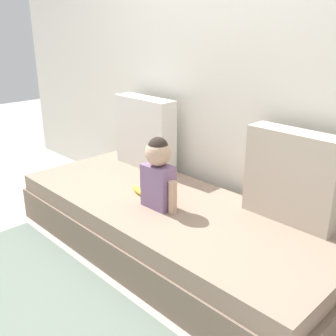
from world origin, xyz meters
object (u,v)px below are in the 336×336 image
at_px(couch, 169,228).
at_px(banana, 138,190).
at_px(toddler, 158,172).
at_px(throw_pillow_left, 145,133).
at_px(throw_pillow_right, 292,177).

xyz_separation_m(couch, banana, (-0.27, -0.03, 0.21)).
bearing_deg(couch, banana, -172.91).
height_order(couch, toddler, toddler).
xyz_separation_m(throw_pillow_left, banana, (0.39, -0.41, -0.27)).
bearing_deg(throw_pillow_left, banana, -46.39).
bearing_deg(couch, throw_pillow_right, 29.35).
bearing_deg(toddler, throw_pillow_right, 33.37).
xyz_separation_m(throw_pillow_right, toddler, (-0.68, -0.45, -0.03)).
bearing_deg(throw_pillow_left, couch, -29.35).
bearing_deg(throw_pillow_right, toddler, -146.63).
xyz_separation_m(throw_pillow_left, toddler, (0.64, -0.45, -0.05)).
bearing_deg(couch, throw_pillow_left, 150.65).
xyz_separation_m(throw_pillow_left, throw_pillow_right, (1.32, 0.00, -0.01)).
bearing_deg(banana, couch, 7.09).
relative_size(couch, throw_pillow_left, 4.18).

